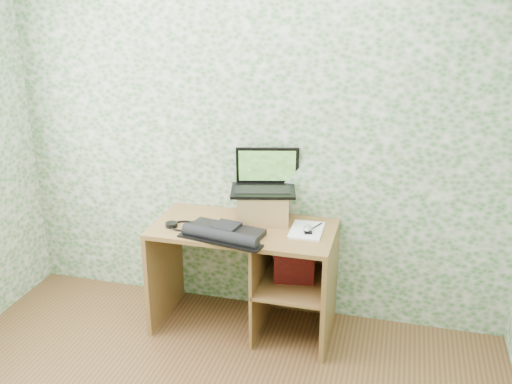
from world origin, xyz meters
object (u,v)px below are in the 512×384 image
(keyboard, at_px, (224,233))
(riser, at_px, (263,206))
(notepad, at_px, (307,230))
(desk, at_px, (256,263))
(laptop, at_px, (265,181))

(keyboard, bearing_deg, riser, 72.85)
(riser, distance_m, notepad, 0.35)
(notepad, bearing_deg, desk, -180.00)
(desk, distance_m, riser, 0.39)
(desk, height_order, laptop, laptop)
(keyboard, bearing_deg, desk, 64.39)
(laptop, distance_m, notepad, 0.44)
(laptop, relative_size, keyboard, 0.85)
(notepad, bearing_deg, laptop, 153.06)
(keyboard, distance_m, notepad, 0.54)
(riser, xyz_separation_m, laptop, (0.00, 0.05, 0.17))
(riser, xyz_separation_m, keyboard, (-0.17, -0.33, -0.07))
(riser, height_order, laptop, laptop)
(keyboard, relative_size, notepad, 1.95)
(desk, bearing_deg, keyboard, -126.28)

